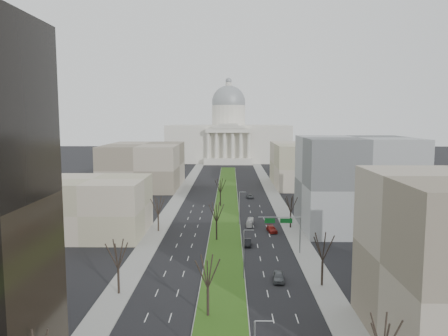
# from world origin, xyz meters

# --- Properties ---
(ground) EXTENTS (600.00, 600.00, 0.00)m
(ground) POSITION_xyz_m (0.00, 120.00, 0.00)
(ground) COLOR black
(ground) RESTS_ON ground
(median) EXTENTS (8.00, 222.03, 0.20)m
(median) POSITION_xyz_m (0.00, 118.99, 0.10)
(median) COLOR #999993
(median) RESTS_ON ground
(sidewalk_left) EXTENTS (5.00, 330.00, 0.15)m
(sidewalk_left) POSITION_xyz_m (-17.50, 95.00, 0.07)
(sidewalk_left) COLOR gray
(sidewalk_left) RESTS_ON ground
(sidewalk_right) EXTENTS (5.00, 330.00, 0.15)m
(sidewalk_right) POSITION_xyz_m (17.50, 95.00, 0.07)
(sidewalk_right) COLOR gray
(sidewalk_right) RESTS_ON ground
(capitol) EXTENTS (80.00, 46.00, 55.00)m
(capitol) POSITION_xyz_m (0.00, 269.59, 16.31)
(capitol) COLOR beige
(capitol) RESTS_ON ground
(building_beige_left) EXTENTS (26.00, 22.00, 14.00)m
(building_beige_left) POSITION_xyz_m (-33.00, 85.00, 7.00)
(building_beige_left) COLOR tan
(building_beige_left) RESTS_ON ground
(building_grey_right) EXTENTS (28.00, 26.00, 24.00)m
(building_grey_right) POSITION_xyz_m (34.00, 92.00, 12.00)
(building_grey_right) COLOR slate
(building_grey_right) RESTS_ON ground
(building_far_left) EXTENTS (30.00, 40.00, 18.00)m
(building_far_left) POSITION_xyz_m (-35.00, 160.00, 9.00)
(building_far_left) COLOR gray
(building_far_left) RESTS_ON ground
(building_far_right) EXTENTS (30.00, 40.00, 18.00)m
(building_far_right) POSITION_xyz_m (35.00, 165.00, 9.00)
(building_far_right) COLOR tan
(building_far_right) RESTS_ON ground
(tree_left_mid) EXTENTS (5.40, 5.40, 9.72)m
(tree_left_mid) POSITION_xyz_m (-17.20, 48.00, 7.00)
(tree_left_mid) COLOR black
(tree_left_mid) RESTS_ON ground
(tree_left_far) EXTENTS (5.28, 5.28, 9.50)m
(tree_left_far) POSITION_xyz_m (-17.20, 88.00, 6.84)
(tree_left_far) COLOR black
(tree_left_far) RESTS_ON ground
(tree_right_near) EXTENTS (5.16, 5.16, 9.29)m
(tree_right_near) POSITION_xyz_m (17.20, 22.00, 6.69)
(tree_right_near) COLOR black
(tree_right_near) RESTS_ON ground
(tree_right_mid) EXTENTS (5.52, 5.52, 9.94)m
(tree_right_mid) POSITION_xyz_m (17.20, 52.00, 7.16)
(tree_right_mid) COLOR black
(tree_right_mid) RESTS_ON ground
(tree_right_far) EXTENTS (5.04, 5.04, 9.07)m
(tree_right_far) POSITION_xyz_m (17.20, 92.00, 6.53)
(tree_right_far) COLOR black
(tree_right_far) RESTS_ON ground
(tree_median_a) EXTENTS (5.40, 5.40, 9.72)m
(tree_median_a) POSITION_xyz_m (-2.00, 40.00, 7.00)
(tree_median_a) COLOR black
(tree_median_a) RESTS_ON ground
(tree_median_b) EXTENTS (5.40, 5.40, 9.72)m
(tree_median_b) POSITION_xyz_m (-2.00, 80.00, 7.00)
(tree_median_b) COLOR black
(tree_median_b) RESTS_ON ground
(tree_median_c) EXTENTS (5.40, 5.40, 9.72)m
(tree_median_c) POSITION_xyz_m (-2.00, 120.00, 7.00)
(tree_median_c) COLOR black
(tree_median_c) RESTS_ON ground
(streetlamp_median_b) EXTENTS (1.90, 0.20, 9.16)m
(streetlamp_median_b) POSITION_xyz_m (3.76, 55.00, 4.81)
(streetlamp_median_b) COLOR gray
(streetlamp_median_b) RESTS_ON ground
(streetlamp_median_c) EXTENTS (1.90, 0.20, 9.16)m
(streetlamp_median_c) POSITION_xyz_m (3.76, 95.00, 4.81)
(streetlamp_median_c) COLOR gray
(streetlamp_median_c) RESTS_ON ground
(mast_arm_signs) EXTENTS (9.12, 0.24, 8.09)m
(mast_arm_signs) POSITION_xyz_m (13.49, 70.03, 6.11)
(mast_arm_signs) COLOR gray
(mast_arm_signs) RESTS_ON ground
(car_grey_near) EXTENTS (2.37, 5.06, 1.67)m
(car_grey_near) POSITION_xyz_m (9.91, 54.11, 0.84)
(car_grey_near) COLOR #53575C
(car_grey_near) RESTS_ON ground
(car_black) EXTENTS (1.72, 4.65, 1.52)m
(car_black) POSITION_xyz_m (5.20, 75.78, 0.76)
(car_black) COLOR black
(car_black) RESTS_ON ground
(car_red) EXTENTS (2.81, 5.35, 1.48)m
(car_red) POSITION_xyz_m (11.87, 87.79, 0.74)
(car_red) COLOR maroon
(car_red) RESTS_ON ground
(car_grey_far) EXTENTS (2.56, 4.92, 1.32)m
(car_grey_far) POSITION_xyz_m (8.35, 134.60, 0.66)
(car_grey_far) COLOR #43454A
(car_grey_far) RESTS_ON ground
(box_van) EXTENTS (2.26, 6.57, 1.79)m
(box_van) POSITION_xyz_m (6.58, 94.36, 0.90)
(box_van) COLOR white
(box_van) RESTS_ON ground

